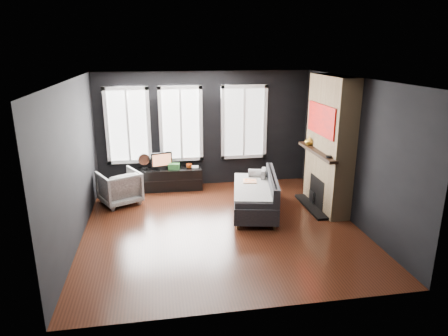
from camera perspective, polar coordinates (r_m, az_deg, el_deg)
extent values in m
plane|color=black|center=(7.53, -0.37, -8.36)|extent=(5.00, 5.00, 0.00)
plane|color=white|center=(6.84, -0.42, 12.58)|extent=(5.00, 5.00, 0.00)
cube|color=black|center=(9.48, -2.83, 5.52)|extent=(5.00, 0.02, 2.70)
cube|color=black|center=(7.12, -20.67, 0.60)|extent=(0.02, 5.00, 2.70)
cube|color=black|center=(7.85, 17.94, 2.32)|extent=(0.02, 5.00, 2.70)
cube|color=gray|center=(8.53, 5.64, -1.26)|extent=(0.19, 0.35, 0.34)
imported|color=white|center=(8.76, -14.73, -2.46)|extent=(1.01, 0.99, 0.79)
imported|color=#D14C11|center=(9.34, -5.01, 0.39)|extent=(0.14, 0.11, 0.14)
imported|color=tan|center=(9.39, -4.65, 0.75)|extent=(0.16, 0.03, 0.22)
cube|color=#337A33|center=(9.30, -7.14, 0.25)|extent=(0.28, 0.21, 0.13)
imported|color=gold|center=(8.60, 12.09, 3.82)|extent=(0.23, 0.24, 0.19)
cylinder|color=black|center=(7.72, 14.74, 1.58)|extent=(0.13, 0.13, 0.04)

